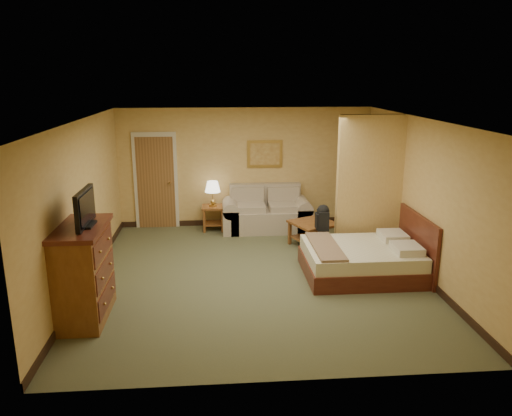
{
  "coord_description": "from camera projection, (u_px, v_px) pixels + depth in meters",
  "views": [
    {
      "loc": [
        -0.64,
        -7.79,
        3.28
      ],
      "look_at": [
        0.04,
        0.6,
        1.02
      ],
      "focal_mm": 35.0,
      "sensor_mm": 36.0,
      "label": 1
    }
  ],
  "objects": [
    {
      "name": "baseboard",
      "position": [
        246.0,
        222.0,
        11.26
      ],
      "size": [
        5.5,
        0.02,
        0.12
      ],
      "primitive_type": "cube",
      "color": "black",
      "rests_on": "floor"
    },
    {
      "name": "bed",
      "position": [
        365.0,
        259.0,
        8.37
      ],
      "size": [
        1.93,
        1.6,
        1.03
      ],
      "color": "#4B1A11",
      "rests_on": "floor"
    },
    {
      "name": "partition",
      "position": [
        369.0,
        186.0,
        9.12
      ],
      "size": [
        1.2,
        0.15,
        2.6
      ],
      "primitive_type": "cube",
      "color": "tan",
      "rests_on": "floor"
    },
    {
      "name": "left_wall",
      "position": [
        82.0,
        204.0,
        7.84
      ],
      "size": [
        0.02,
        6.0,
        2.6
      ],
      "primitive_type": "cube",
      "color": "tan",
      "rests_on": "floor"
    },
    {
      "name": "ceiling",
      "position": [
        256.0,
        120.0,
        7.72
      ],
      "size": [
        6.0,
        6.0,
        0.0
      ],
      "primitive_type": "plane",
      "rotation": [
        3.14,
        0.0,
        0.0
      ],
      "color": "white",
      "rests_on": "back_wall"
    },
    {
      "name": "backpack",
      "position": [
        323.0,
        217.0,
        9.08
      ],
      "size": [
        0.23,
        0.29,
        0.49
      ],
      "rotation": [
        0.0,
        0.0,
        -0.04
      ],
      "color": "black",
      "rests_on": "bed"
    },
    {
      "name": "loveseat",
      "position": [
        266.0,
        216.0,
        10.83
      ],
      "size": [
        1.9,
        0.88,
        0.96
      ],
      "color": "tan",
      "rests_on": "floor"
    },
    {
      "name": "back_wall",
      "position": [
        245.0,
        168.0,
        10.95
      ],
      "size": [
        5.5,
        0.02,
        2.6
      ],
      "primitive_type": "cube",
      "color": "tan",
      "rests_on": "floor"
    },
    {
      "name": "dresser",
      "position": [
        83.0,
        272.0,
        6.79
      ],
      "size": [
        0.66,
        1.25,
        1.33
      ],
      "color": "brown",
      "rests_on": "floor"
    },
    {
      "name": "coffee_table",
      "position": [
        313.0,
        229.0,
        9.75
      ],
      "size": [
        1.02,
        1.02,
        0.5
      ],
      "rotation": [
        0.0,
        0.0,
        0.43
      ],
      "color": "brown",
      "rests_on": "floor"
    },
    {
      "name": "side_table",
      "position": [
        213.0,
        214.0,
        10.8
      ],
      "size": [
        0.48,
        0.48,
        0.53
      ],
      "color": "brown",
      "rests_on": "floor"
    },
    {
      "name": "table_lamp",
      "position": [
        213.0,
        187.0,
        10.65
      ],
      "size": [
        0.33,
        0.33,
        0.55
      ],
      "color": "#B99244",
      "rests_on": "side_table"
    },
    {
      "name": "floor",
      "position": [
        256.0,
        276.0,
        8.4
      ],
      "size": [
        6.0,
        6.0,
        0.0
      ],
      "primitive_type": "plane",
      "color": "#525537",
      "rests_on": "ground"
    },
    {
      "name": "right_wall",
      "position": [
        421.0,
        198.0,
        8.28
      ],
      "size": [
        0.02,
        6.0,
        2.6
      ],
      "primitive_type": "cube",
      "color": "tan",
      "rests_on": "floor"
    },
    {
      "name": "wall_picture",
      "position": [
        265.0,
        154.0,
        10.88
      ],
      "size": [
        0.77,
        0.04,
        0.6
      ],
      "color": "#B78E3F",
      "rests_on": "back_wall"
    },
    {
      "name": "door",
      "position": [
        156.0,
        181.0,
        10.83
      ],
      "size": [
        0.94,
        0.16,
        2.1
      ],
      "color": "beige",
      "rests_on": "floor"
    },
    {
      "name": "tv",
      "position": [
        85.0,
        209.0,
        6.56
      ],
      "size": [
        0.2,
        0.81,
        0.49
      ],
      "rotation": [
        0.0,
        0.0,
        -0.01
      ],
      "color": "black",
      "rests_on": "dresser"
    }
  ]
}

